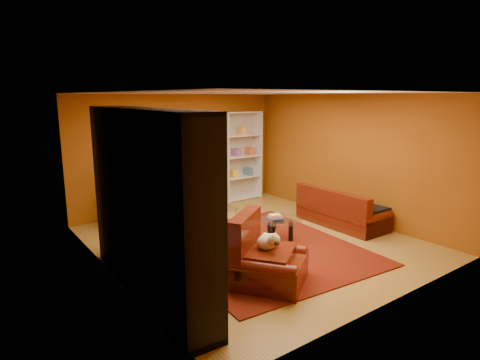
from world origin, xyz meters
TOP-DOWN VIEW (x-y plane):
  - floor at (0.00, 0.00)m, footprint 5.00×5.50m
  - ceiling at (0.00, 0.00)m, footprint 5.00×5.50m
  - wall_back at (0.00, 2.77)m, footprint 5.00×0.05m
  - wall_left at (-2.52, 0.00)m, footprint 0.05×5.50m
  - wall_right at (2.52, 0.00)m, footprint 0.05×5.50m
  - doorway at (0.60, 2.73)m, footprint 1.06×0.60m
  - rug at (-0.14, -0.39)m, footprint 3.22×3.68m
  - media_unit at (-2.27, -0.71)m, footprint 0.60×3.15m
  - christmas_tree at (-1.30, 2.15)m, footprint 1.21×1.21m
  - gift_box_teal at (-1.67, 1.64)m, footprint 0.42×0.42m
  - gift_box_green at (-0.43, 2.20)m, footprint 0.34×0.34m
  - gift_box_red at (-1.36, 2.59)m, footprint 0.31×0.31m
  - white_bookshelf at (1.63, 2.57)m, footprint 1.04×0.38m
  - armchair at (-0.84, -1.46)m, footprint 1.41×1.41m
  - dog at (-0.83, -1.39)m, footprint 0.50×0.48m
  - sofa at (2.02, -0.31)m, footprint 0.83×1.81m
  - coffee_table at (0.35, -0.28)m, footprint 1.04×1.04m
  - acrylic_chair at (-0.20, 0.72)m, footprint 0.50×0.54m

SIDE VIEW (x-z plane):
  - floor at x=0.00m, z-range -0.05..0.00m
  - rug at x=-0.14m, z-range 0.00..0.02m
  - gift_box_red at x=-1.36m, z-range 0.00..0.24m
  - gift_box_green at x=-0.43m, z-range 0.00..0.28m
  - gift_box_teal at x=-1.67m, z-range 0.00..0.33m
  - coffee_table at x=0.35m, z-range -0.04..0.47m
  - sofa at x=2.02m, z-range 0.00..0.77m
  - armchair at x=-0.84m, z-range 0.00..0.79m
  - acrylic_chair at x=-0.20m, z-range 0.00..0.94m
  - dog at x=-0.83m, z-range 0.46..0.71m
  - christmas_tree at x=-1.30m, z-range -0.03..1.85m
  - doorway at x=0.60m, z-range -0.03..2.13m
  - white_bookshelf at x=1.63m, z-range -0.03..2.21m
  - media_unit at x=-2.27m, z-range 0.00..2.41m
  - wall_back at x=0.00m, z-range 0.00..2.60m
  - wall_left at x=-2.52m, z-range 0.00..2.60m
  - wall_right at x=2.52m, z-range 0.00..2.60m
  - ceiling at x=0.00m, z-range 2.60..2.65m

